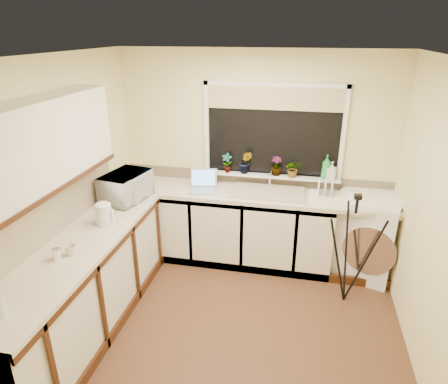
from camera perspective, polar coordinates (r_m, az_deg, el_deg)
floor at (r=3.99m, az=0.91°, el=-18.73°), size 3.20×3.20×0.00m
ceiling at (r=3.01m, az=1.21°, el=19.03°), size 3.20×3.20×0.00m
wall_back at (r=4.70m, az=4.50°, el=5.03°), size 3.20×0.00×3.20m
wall_front at (r=2.10m, az=-7.21°, el=-19.94°), size 3.20×0.00×3.20m
wall_left at (r=3.92m, az=-22.63°, el=-0.37°), size 0.00×3.00×3.00m
wall_right at (r=3.43m, az=28.39°, el=-4.63°), size 0.00×3.00×3.00m
base_cabinet_back at (r=4.78m, az=-0.15°, el=-4.91°), size 2.55×0.60×0.86m
base_cabinet_left at (r=3.91m, az=-19.53°, el=-13.23°), size 0.54×2.40×0.86m
worktop_back at (r=4.54m, az=3.86°, el=-0.24°), size 3.20×0.60×0.04m
worktop_left at (r=3.68m, az=-20.44°, el=-7.50°), size 0.60×2.40×0.04m
upper_cabinet at (r=3.30m, az=-26.00°, el=5.62°), size 0.28×1.90×0.70m
splashback_left at (r=3.73m, az=-24.73°, el=-3.56°), size 0.02×2.40×0.45m
splashback_back at (r=4.77m, az=4.39°, el=2.07°), size 3.20×0.02×0.14m
window_glass at (r=4.58m, az=7.11°, el=8.68°), size 1.50×0.02×1.00m
window_blind at (r=4.48m, az=7.31°, el=13.27°), size 1.50×0.02×0.25m
windowsill at (r=4.68m, az=6.74°, el=2.39°), size 1.60×0.14×0.03m
sink at (r=4.51m, az=6.39°, el=-0.05°), size 0.82×0.46×0.03m
faucet at (r=4.63m, az=6.67°, el=2.01°), size 0.03×0.03×0.24m
washing_machine at (r=4.78m, az=19.77°, el=-5.74°), size 0.84×0.83×0.95m
laptop at (r=4.58m, az=-3.03°, el=1.08°), size 0.35×0.34×0.22m
kettle at (r=3.92m, az=-17.02°, el=-3.15°), size 0.15×0.15×0.20m
dish_rack at (r=4.47m, az=14.50°, el=-0.69°), size 0.35×0.27×0.05m
tripod at (r=4.15m, az=17.82°, el=-8.01°), size 0.77×0.77×1.20m
steel_jar at (r=3.49m, az=-23.05°, el=-8.28°), size 0.07×0.07×0.10m
microwave at (r=4.40m, az=-13.99°, el=0.74°), size 0.46×0.61×0.30m
plant_a at (r=4.66m, az=0.44°, el=4.21°), size 0.12×0.09×0.23m
plant_b at (r=4.64m, az=3.14°, el=4.31°), size 0.15×0.13×0.27m
plant_c at (r=4.62m, az=7.59°, el=3.78°), size 0.15×0.15×0.22m
plant_d at (r=4.59m, az=9.97°, el=3.35°), size 0.22×0.21×0.20m
soap_bottle_green at (r=4.61m, az=14.59°, el=3.54°), size 0.13×0.13×0.28m
soap_bottle_clear at (r=4.60m, az=15.31°, el=2.98°), size 0.11×0.11×0.21m
cup_back at (r=4.55m, az=18.34°, el=-0.36°), size 0.17×0.17×0.10m
cup_left at (r=3.52m, az=-21.31°, el=-7.90°), size 0.11×0.11×0.09m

